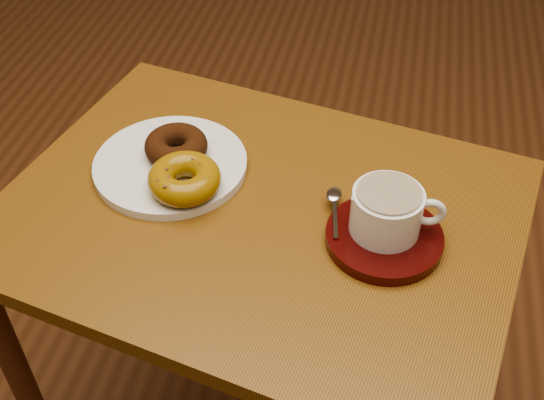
% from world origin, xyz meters
% --- Properties ---
extents(cafe_table, '(0.84, 0.70, 0.70)m').
position_xyz_m(cafe_table, '(-0.22, 0.16, 0.58)').
color(cafe_table, brown).
rests_on(cafe_table, ground).
extents(donut_plate, '(0.30, 0.30, 0.01)m').
position_xyz_m(donut_plate, '(-0.37, 0.22, 0.70)').
color(donut_plate, white).
rests_on(donut_plate, cafe_table).
extents(donut_cinnamon, '(0.11, 0.11, 0.04)m').
position_xyz_m(donut_cinnamon, '(-0.36, 0.24, 0.73)').
color(donut_cinnamon, '#391A0B').
rests_on(donut_cinnamon, donut_plate).
extents(donut_caramel, '(0.15, 0.15, 0.04)m').
position_xyz_m(donut_caramel, '(-0.33, 0.17, 0.73)').
color(donut_caramel, '#936A10').
rests_on(donut_caramel, donut_plate).
extents(saucer, '(0.17, 0.17, 0.02)m').
position_xyz_m(saucer, '(-0.03, 0.13, 0.70)').
color(saucer, '#340807').
rests_on(saucer, cafe_table).
extents(coffee_cup, '(0.13, 0.10, 0.07)m').
position_xyz_m(coffee_cup, '(-0.03, 0.14, 0.75)').
color(coffee_cup, white).
rests_on(coffee_cup, saucer).
extents(teaspoon, '(0.03, 0.10, 0.01)m').
position_xyz_m(teaspoon, '(-0.11, 0.18, 0.72)').
color(teaspoon, silver).
rests_on(teaspoon, saucer).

